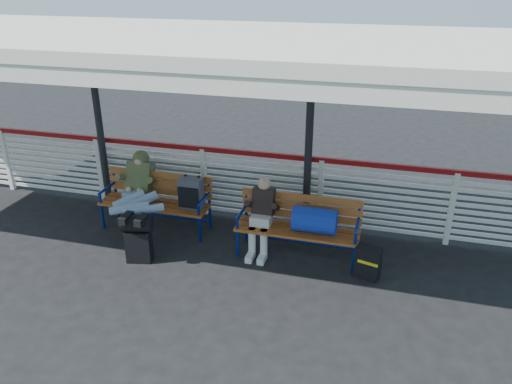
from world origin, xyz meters
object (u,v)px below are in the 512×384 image
(bench_left, at_px, (169,195))
(bench_right, at_px, (307,221))
(companion_person, at_px, (261,216))
(luggage_stack, at_px, (138,236))
(suitcase_side, at_px, (368,262))
(traveler_man, at_px, (137,197))

(bench_left, height_order, bench_right, bench_left)
(bench_left, xyz_separation_m, companion_person, (1.61, -0.28, -0.02))
(companion_person, bearing_deg, luggage_stack, -155.80)
(luggage_stack, height_order, bench_right, bench_right)
(suitcase_side, bearing_deg, bench_left, -174.63)
(bench_left, distance_m, bench_right, 2.32)
(bench_left, bearing_deg, bench_right, -7.02)
(bench_right, relative_size, traveler_man, 1.10)
(bench_right, bearing_deg, suitcase_side, -18.19)
(bench_left, height_order, suitcase_side, bench_left)
(companion_person, height_order, suitcase_side, companion_person)
(luggage_stack, distance_m, suitcase_side, 3.28)
(bench_right, xyz_separation_m, companion_person, (-0.69, -0.00, -0.01))
(luggage_stack, distance_m, bench_right, 2.46)
(luggage_stack, bearing_deg, bench_right, 5.31)
(luggage_stack, height_order, traveler_man, traveler_man)
(traveler_man, distance_m, suitcase_side, 3.63)
(bench_right, xyz_separation_m, traveler_man, (-2.68, -0.06, 0.07))
(luggage_stack, relative_size, traveler_man, 0.45)
(traveler_man, bearing_deg, companion_person, 1.59)
(bench_right, bearing_deg, traveler_man, -178.78)
(traveler_man, bearing_deg, suitcase_side, -3.86)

